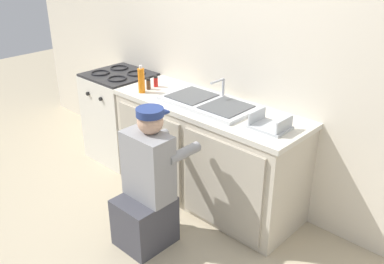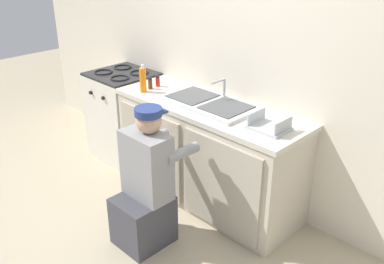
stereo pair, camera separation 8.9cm
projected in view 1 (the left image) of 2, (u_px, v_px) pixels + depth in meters
ground_plane at (184, 211)px, 3.75m from camera, size 12.00×12.00×0.00m
back_wall at (236, 57)px, 3.65m from camera, size 6.00×0.10×2.50m
counter_cabinet at (207, 156)px, 3.76m from camera, size 1.73×0.62×0.87m
countertop at (208, 107)px, 3.57m from camera, size 1.77×0.62×0.04m
sink_double_basin at (209, 103)px, 3.56m from camera, size 0.80×0.44×0.19m
stove_range at (121, 116)px, 4.50m from camera, size 0.61×0.62×0.94m
plumber_person at (147, 190)px, 3.21m from camera, size 0.42×0.61×1.10m
spice_bottle_pepper at (148, 84)px, 3.90m from camera, size 0.04×0.04×0.10m
soap_bottle_orange at (141, 80)px, 3.79m from camera, size 0.06×0.06×0.25m
dish_rack_tray at (270, 125)px, 3.13m from camera, size 0.28×0.22×0.11m
spice_bottle_red at (156, 81)px, 3.96m from camera, size 0.04×0.04×0.10m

